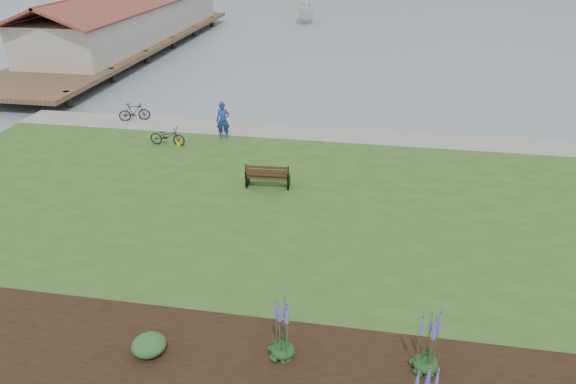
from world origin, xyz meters
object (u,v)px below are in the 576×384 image
(person, at_px, (223,117))
(sailboat, at_px, (306,23))
(park_bench, at_px, (268,175))
(bicycle_a, at_px, (167,136))

(person, bearing_deg, sailboat, 82.67)
(park_bench, bearing_deg, person, 120.23)
(park_bench, xyz_separation_m, sailboat, (-4.54, 44.39, -0.95))
(park_bench, relative_size, sailboat, 0.07)
(bicycle_a, bearing_deg, person, -59.00)
(person, bearing_deg, park_bench, -65.94)
(sailboat, bearing_deg, park_bench, -92.20)
(park_bench, xyz_separation_m, person, (-3.35, 5.13, 0.56))
(park_bench, distance_m, bicycle_a, 6.93)
(person, height_order, bicycle_a, person)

